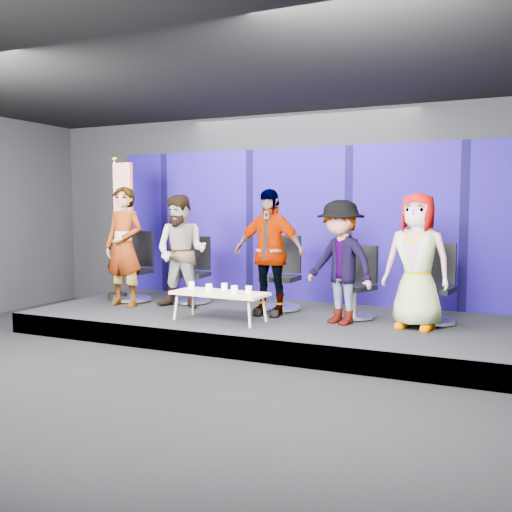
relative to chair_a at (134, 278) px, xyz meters
The scene contains 21 objects.
ground 3.74m from the chair_a, 47.19° to the right, with size 10.00×10.00×0.00m, color black.
room_walls 4.07m from the chair_a, 47.19° to the right, with size 10.02×8.02×3.51m.
riser 2.56m from the chair_a, ahead, with size 7.00×3.00×0.30m, color black.
backdrop 2.94m from the chair_a, 26.66° to the left, with size 7.00×0.08×2.60m, color #0E0650.
chair_a is the anchor object (origin of this frame).
panelist_a 0.76m from the chair_a, 70.91° to the right, with size 0.70×0.46×1.92m, color black.
chair_b 1.04m from the chair_a, 14.15° to the left, with size 0.68×0.68×1.11m.
panelist_b 1.23m from the chair_a, 12.58° to the right, with size 0.87×0.68×1.79m, color black.
chair_c 2.61m from the chair_a, ahead, with size 0.66×0.66×1.15m.
panelist_c 2.66m from the chair_a, ahead, with size 1.09×0.45×1.86m, color black.
chair_d 3.84m from the chair_a, ahead, with size 0.78×0.78×1.05m.
panelist_d 3.78m from the chair_a, ahead, with size 1.09×0.63×1.69m, color black.
chair_e 4.91m from the chair_a, ahead, with size 0.70×0.70×1.10m.
panelist_e 4.77m from the chair_a, ahead, with size 0.87×0.57×1.78m, color black.
coffee_table 2.34m from the chair_a, 23.53° to the right, with size 1.37×0.63×0.41m.
mug_a 1.82m from the chair_a, 26.90° to the right, with size 0.09×0.09×0.11m, color white.
mug_b 2.22m from the chair_a, 25.92° to the right, with size 0.09×0.09×0.11m, color white.
mug_c 2.29m from the chair_a, 20.12° to the right, with size 0.09×0.09×0.10m, color white.
mug_d 2.59m from the chair_a, 22.03° to the right, with size 0.09×0.09×0.11m, color white.
mug_e 2.74m from the chair_a, 19.23° to the right, with size 0.09×0.09×0.10m, color white.
flag_stand 0.96m from the chair_a, behind, with size 0.56×0.33×2.47m.
Camera 1 is at (3.39, -5.21, 1.89)m, focal length 40.00 mm.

